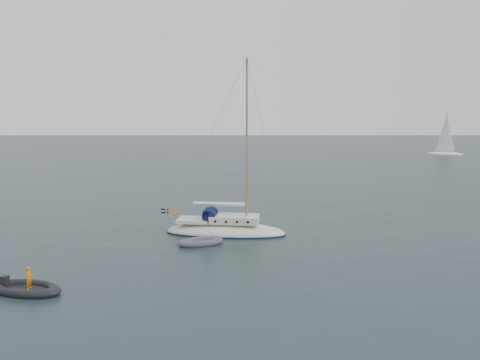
{
  "coord_description": "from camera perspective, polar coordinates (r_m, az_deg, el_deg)",
  "views": [
    {
      "loc": [
        -1.59,
        -30.59,
        7.97
      ],
      "look_at": [
        -1.5,
        0.0,
        3.67
      ],
      "focal_mm": 35.0,
      "sensor_mm": 36.0,
      "label": 1
    }
  ],
  "objects": [
    {
      "name": "rib",
      "position": [
        23.67,
        -24.63,
        -11.9
      ],
      "size": [
        3.46,
        1.57,
        1.25
      ],
      "rotation": [
        0.0,
        0.0,
        -0.26
      ],
      "color": "black",
      "rests_on": "ground"
    },
    {
      "name": "dinghy",
      "position": [
        29.13,
        -4.8,
        -7.53
      ],
      "size": [
        2.87,
        1.3,
        0.41
      ],
      "rotation": [
        0.0,
        0.0,
        0.36
      ],
      "color": "#4B4B50",
      "rests_on": "ground"
    },
    {
      "name": "sailboat",
      "position": [
        31.39,
        -1.79,
        -4.99
      ],
      "size": [
        8.47,
        2.54,
        12.06
      ],
      "rotation": [
        0.0,
        0.0,
        -0.12
      ],
      "color": "beige",
      "rests_on": "ground"
    },
    {
      "name": "ground",
      "position": [
        31.65,
        2.74,
        -6.59
      ],
      "size": [
        300.0,
        300.0,
        0.0
      ],
      "primitive_type": "plane",
      "color": "black",
      "rests_on": "ground"
    },
    {
      "name": "distant_yacht_b",
      "position": [
        101.75,
        23.79,
        4.95
      ],
      "size": [
        6.6,
        3.52,
        8.75
      ],
      "rotation": [
        0.0,
        0.0,
        -0.4
      ],
      "color": "silver",
      "rests_on": "ground"
    }
  ]
}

